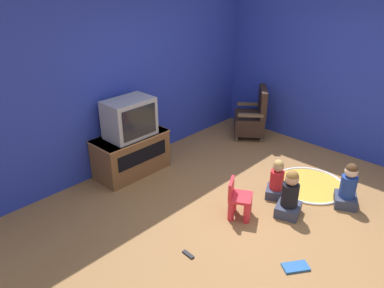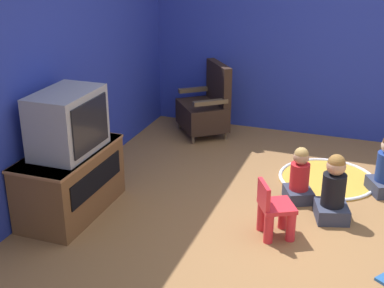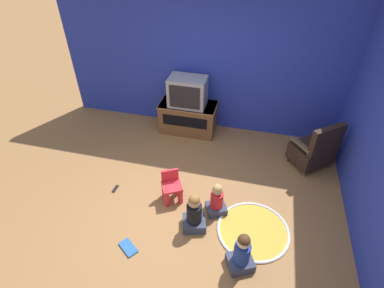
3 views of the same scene
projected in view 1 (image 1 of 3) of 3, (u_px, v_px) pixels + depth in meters
ground_plane at (264, 212)px, 4.68m from camera, size 30.00×30.00×0.00m
wall_back at (121, 75)px, 5.34m from camera, size 5.36×0.12×2.74m
wall_right at (379, 74)px, 5.41m from camera, size 0.12×5.41×2.74m
tv_cabinet at (131, 153)px, 5.46m from camera, size 1.08×0.55×0.59m
television at (130, 118)px, 5.21m from camera, size 0.68×0.45×0.54m
black_armchair at (252, 118)px, 6.63m from camera, size 0.81×0.79×0.89m
yellow_kid_chair at (239, 201)px, 4.52m from camera, size 0.38×0.37×0.49m
play_mat at (309, 185)px, 5.24m from camera, size 1.00×1.00×0.04m
child_watching_left at (348, 188)px, 4.71m from camera, size 0.39×0.38×0.60m
child_watching_center at (277, 181)px, 4.91m from camera, size 0.35×0.34×0.54m
child_watching_right at (290, 196)px, 4.53m from camera, size 0.38×0.35×0.62m
book at (296, 267)px, 3.81m from camera, size 0.30×0.27×0.02m
remote_control at (188, 254)px, 3.98m from camera, size 0.05×0.15×0.02m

